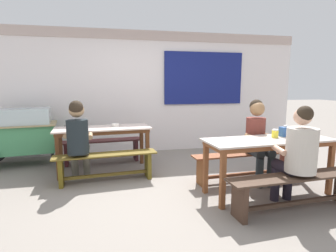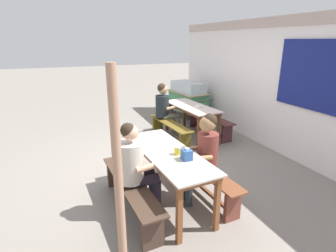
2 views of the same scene
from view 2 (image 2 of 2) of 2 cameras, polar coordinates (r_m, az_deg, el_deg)
The scene contains 16 objects.
ground_plane at distance 5.07m, azimuth -1.97°, elevation -7.32°, with size 40.00×40.00×0.00m, color gray.
backdrop_wall at distance 5.90m, azimuth 20.84°, elevation 9.05°, with size 7.00×0.23×2.60m.
dining_table_far at distance 6.03m, azimuth 5.00°, elevation 3.60°, with size 1.62×0.76×0.76m.
dining_table_near at distance 3.57m, azimuth -0.05°, elevation -6.68°, with size 1.78×0.73×0.76m.
bench_far_back at distance 6.42m, azimuth 8.96°, elevation 0.78°, with size 1.55×0.45×0.43m.
bench_far_front at distance 5.88m, azimuth 0.47°, elevation -0.70°, with size 1.56×0.43×0.43m.
bench_near_back at distance 3.98m, azimuth 7.02°, elevation -10.36°, with size 1.73×0.37×0.43m.
bench_near_front at distance 3.58m, azimuth -8.02°, elevation -13.86°, with size 1.72×0.41×0.43m.
food_cart at distance 7.65m, azimuth 4.24°, elevation 6.26°, with size 1.63×0.89×1.05m.
person_left_back_turned at distance 6.13m, azimuth -0.60°, elevation 4.25°, with size 0.43×0.58×1.25m.
person_right_near_table at distance 3.65m, azimuth 7.55°, elevation -5.59°, with size 0.40×0.52×1.25m.
person_near_front at distance 3.36m, azimuth -7.16°, elevation -8.01°, with size 0.45×0.54×1.24m.
tissue_box at distance 3.29m, azimuth 4.05°, elevation -6.14°, with size 0.13×0.11×0.15m.
condiment_jar at distance 3.43m, azimuth 2.07°, elevation -5.28°, with size 0.09×0.09×0.11m.
soup_bowl at distance 5.85m, azimuth 6.51°, elevation 4.22°, with size 0.13×0.13×0.05m, color silver.
wooden_support_post at distance 2.48m, azimuth -10.73°, elevation -10.36°, with size 0.09×0.09×2.00m, color #A57A60.
Camera 2 is at (4.30, -1.58, 2.17)m, focal length 28.28 mm.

